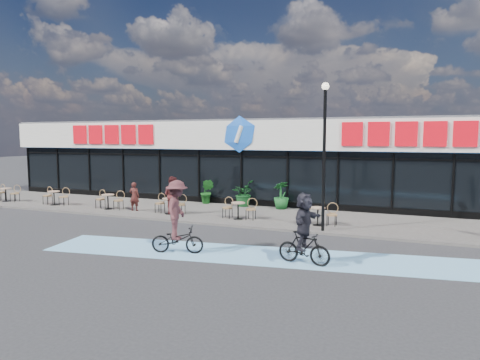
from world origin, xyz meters
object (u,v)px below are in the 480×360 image
object	(u,v)px
patron_left	(134,196)
cyclist_a	(304,231)
bistro_set_0	(7,193)
potted_plant_mid	(243,193)
potted_plant_left	(207,191)
patron_right	(172,195)
potted_plant_right	(281,195)
lamp_post	(324,145)

from	to	relation	value
patron_left	cyclist_a	distance (m)	10.91
bistro_set_0	potted_plant_mid	size ratio (longest dim) A/B	1.15
potted_plant_mid	potted_plant_left	bearing A→B (deg)	178.15
patron_right	cyclist_a	world-z (taller)	cyclist_a
bistro_set_0	potted_plant_right	xyz separation A→B (m)	(14.88, 3.17, 0.23)
cyclist_a	lamp_post	bearing A→B (deg)	93.50
potted_plant_right	cyclist_a	bearing A→B (deg)	-69.55
potted_plant_mid	potted_plant_right	size ratio (longest dim) A/B	0.98
patron_left	cyclist_a	size ratio (longest dim) A/B	0.67
bistro_set_0	patron_left	world-z (taller)	patron_left
potted_plant_left	potted_plant_mid	distance (m)	2.08
bistro_set_0	potted_plant_mid	bearing A→B (deg)	14.25
potted_plant_mid	cyclist_a	world-z (taller)	cyclist_a
potted_plant_left	potted_plant_mid	world-z (taller)	potted_plant_mid
bistro_set_0	potted_plant_left	distance (m)	11.22
patron_right	cyclist_a	xyz separation A→B (m)	(7.40, -5.12, 0.01)
potted_plant_mid	potted_plant_right	distance (m)	2.08
cyclist_a	potted_plant_right	bearing A→B (deg)	110.45
potted_plant_mid	patron_right	size ratio (longest dim) A/B	0.76
potted_plant_left	cyclist_a	bearing A→B (deg)	-49.44
potted_plant_right	cyclist_a	world-z (taller)	cyclist_a
potted_plant_right	cyclist_a	size ratio (longest dim) A/B	0.66
potted_plant_mid	patron_left	xyz separation A→B (m)	(-4.38, -3.23, 0.03)
patron_left	patron_right	distance (m)	2.19
lamp_post	bistro_set_0	world-z (taller)	lamp_post
lamp_post	potted_plant_left	size ratio (longest dim) A/B	4.25
potted_plant_right	patron_right	xyz separation A→B (m)	(-4.28, -3.25, 0.19)
bistro_set_0	patron_right	xyz separation A→B (m)	(10.60, -0.07, 0.42)
potted_plant_right	patron_right	distance (m)	5.38
lamp_post	bistro_set_0	distance (m)	18.00
potted_plant_left	cyclist_a	xyz separation A→B (m)	(7.28, -8.51, 0.23)
bistro_set_0	potted_plant_right	size ratio (longest dim) A/B	1.12
lamp_post	cyclist_a	bearing A→B (deg)	-86.50
potted_plant_mid	bistro_set_0	bearing A→B (deg)	-165.75
lamp_post	bistro_set_0	bearing A→B (deg)	176.79
bistro_set_0	potted_plant_right	bearing A→B (deg)	12.04
lamp_post	potted_plant_right	bearing A→B (deg)	124.47
lamp_post	patron_left	bearing A→B (deg)	173.73
bistro_set_0	cyclist_a	xyz separation A→B (m)	(18.00, -5.19, 0.43)
potted_plant_left	patron_right	distance (m)	3.40
patron_left	potted_plant_right	bearing A→B (deg)	-161.97
patron_right	lamp_post	bearing A→B (deg)	-179.03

